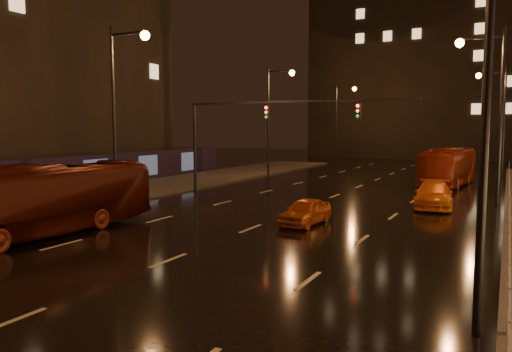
{
  "coord_description": "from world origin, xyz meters",
  "views": [
    {
      "loc": [
        10.04,
        -9.3,
        4.43
      ],
      "look_at": [
        0.96,
        8.65,
        2.5
      ],
      "focal_mm": 35.0,
      "sensor_mm": 36.0,
      "label": 1
    }
  ],
  "objects_px": {
    "bus_red": "(43,200)",
    "pedestrian_c": "(31,196)",
    "bus_curb": "(449,167)",
    "taxi_near": "(305,211)",
    "pedestrian_b": "(52,195)",
    "taxi_far": "(434,195)"
  },
  "relations": [
    {
      "from": "bus_red",
      "to": "pedestrian_c",
      "type": "height_order",
      "value": "bus_red"
    },
    {
      "from": "bus_curb",
      "to": "taxi_near",
      "type": "height_order",
      "value": "bus_curb"
    },
    {
      "from": "bus_curb",
      "to": "pedestrian_b",
      "type": "height_order",
      "value": "bus_curb"
    },
    {
      "from": "bus_red",
      "to": "pedestrian_b",
      "type": "height_order",
      "value": "bus_red"
    },
    {
      "from": "taxi_far",
      "to": "taxi_near",
      "type": "bearing_deg",
      "value": -126.28
    },
    {
      "from": "bus_curb",
      "to": "pedestrian_b",
      "type": "xyz_separation_m",
      "value": [
        -17.0,
        -22.93,
        -0.49
      ]
    },
    {
      "from": "taxi_far",
      "to": "pedestrian_c",
      "type": "bearing_deg",
      "value": -150.62
    },
    {
      "from": "pedestrian_b",
      "to": "taxi_near",
      "type": "bearing_deg",
      "value": -83.14
    },
    {
      "from": "taxi_far",
      "to": "pedestrian_b",
      "type": "xyz_separation_m",
      "value": [
        -17.42,
        -11.12,
        0.25
      ]
    },
    {
      "from": "bus_red",
      "to": "pedestrian_c",
      "type": "bearing_deg",
      "value": 147.84
    },
    {
      "from": "taxi_far",
      "to": "pedestrian_b",
      "type": "relative_size",
      "value": 3.02
    },
    {
      "from": "taxi_near",
      "to": "pedestrian_c",
      "type": "height_order",
      "value": "pedestrian_c"
    },
    {
      "from": "pedestrian_c",
      "to": "taxi_far",
      "type": "bearing_deg",
      "value": -78.05
    },
    {
      "from": "taxi_near",
      "to": "pedestrian_b",
      "type": "distance_m",
      "value": 13.2
    },
    {
      "from": "bus_red",
      "to": "pedestrian_b",
      "type": "relative_size",
      "value": 6.62
    },
    {
      "from": "bus_red",
      "to": "taxi_near",
      "type": "xyz_separation_m",
      "value": [
        8.81,
        7.12,
        -0.88
      ]
    },
    {
      "from": "bus_red",
      "to": "pedestrian_b",
      "type": "bearing_deg",
      "value": 136.53
    },
    {
      "from": "taxi_far",
      "to": "pedestrian_c",
      "type": "xyz_separation_m",
      "value": [
        -17.42,
        -12.44,
        0.36
      ]
    },
    {
      "from": "bus_red",
      "to": "pedestrian_c",
      "type": "distance_m",
      "value": 4.81
    },
    {
      "from": "bus_curb",
      "to": "taxi_near",
      "type": "xyz_separation_m",
      "value": [
        -4.19,
        -19.76,
        -0.85
      ]
    },
    {
      "from": "bus_curb",
      "to": "taxi_near",
      "type": "relative_size",
      "value": 2.94
    },
    {
      "from": "bus_curb",
      "to": "taxi_far",
      "type": "bearing_deg",
      "value": -83.38
    }
  ]
}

